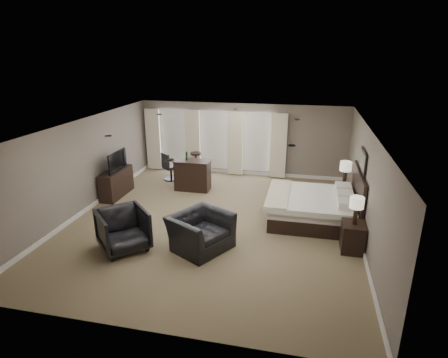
% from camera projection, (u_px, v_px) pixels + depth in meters
% --- Properties ---
extents(room, '(7.60, 8.60, 2.64)m').
position_uv_depth(room, '(213.00, 176.00, 9.64)').
color(room, '#746549').
rests_on(room, ground).
extents(window_bay, '(5.25, 0.20, 2.30)m').
position_uv_depth(window_bay, '(214.00, 142.00, 13.66)').
color(window_bay, silver).
rests_on(window_bay, room).
extents(bed, '(2.29, 2.19, 1.46)m').
position_uv_depth(bed, '(314.00, 195.00, 9.93)').
color(bed, silver).
rests_on(bed, ground).
extents(nightstand_near, '(0.50, 0.62, 0.67)m').
position_uv_depth(nightstand_near, '(353.00, 237.00, 8.53)').
color(nightstand_near, black).
rests_on(nightstand_near, ground).
extents(nightstand_far, '(0.44, 0.54, 0.59)m').
position_uv_depth(nightstand_far, '(343.00, 194.00, 11.22)').
color(nightstand_far, black).
rests_on(nightstand_far, ground).
extents(lamp_near, '(0.31, 0.31, 0.65)m').
position_uv_depth(lamp_near, '(356.00, 211.00, 8.32)').
color(lamp_near, beige).
rests_on(lamp_near, nightstand_near).
extents(lamp_far, '(0.34, 0.34, 0.71)m').
position_uv_depth(lamp_far, '(345.00, 173.00, 11.01)').
color(lamp_far, beige).
rests_on(lamp_far, nightstand_far).
extents(wall_art, '(0.04, 0.96, 0.56)m').
position_uv_depth(wall_art, '(363.00, 161.00, 9.36)').
color(wall_art, slate).
rests_on(wall_art, room).
extents(dresser, '(0.47, 1.45, 0.84)m').
position_uv_depth(dresser, '(116.00, 183.00, 11.75)').
color(dresser, black).
rests_on(dresser, ground).
extents(tv, '(0.61, 1.06, 0.14)m').
position_uv_depth(tv, '(115.00, 168.00, 11.59)').
color(tv, black).
rests_on(tv, dresser).
extents(armchair_near, '(1.37, 1.54, 1.13)m').
position_uv_depth(armchair_near, '(200.00, 226.00, 8.56)').
color(armchair_near, black).
rests_on(armchair_near, ground).
extents(armchair_far, '(1.41, 1.41, 1.06)m').
position_uv_depth(armchair_far, '(123.00, 228.00, 8.53)').
color(armchair_far, black).
rests_on(armchair_far, ground).
extents(bar_counter, '(1.16, 0.60, 1.01)m').
position_uv_depth(bar_counter, '(193.00, 175.00, 12.22)').
color(bar_counter, black).
rests_on(bar_counter, ground).
extents(bar_stool_left, '(0.51, 0.51, 0.85)m').
position_uv_depth(bar_stool_left, '(196.00, 164.00, 13.69)').
color(bar_stool_left, black).
rests_on(bar_stool_left, ground).
extents(bar_stool_right, '(0.39, 0.39, 0.73)m').
position_uv_depth(bar_stool_right, '(206.00, 169.00, 13.34)').
color(bar_stool_right, black).
rests_on(bar_stool_right, ground).
extents(desk_chair, '(0.71, 0.71, 1.00)m').
position_uv_depth(desk_chair, '(171.00, 166.00, 13.17)').
color(desk_chair, black).
rests_on(desk_chair, ground).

